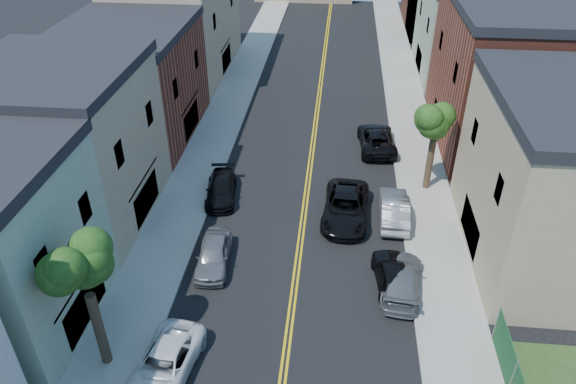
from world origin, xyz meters
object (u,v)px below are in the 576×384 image
(black_car_left, at_px, (221,189))
(black_car_right, at_px, (393,276))
(grey_car_right, at_px, (402,279))
(dark_car_right_far, at_px, (377,139))
(grey_car_left, at_px, (214,255))
(white_pickup, at_px, (164,365))
(black_suv_lane, at_px, (346,207))
(silver_car_right, at_px, (394,209))

(black_car_left, height_order, black_car_right, black_car_right)
(grey_car_right, relative_size, dark_car_right_far, 0.87)
(grey_car_left, height_order, black_car_right, black_car_right)
(black_car_left, distance_m, black_car_right, 12.92)
(white_pickup, relative_size, black_suv_lane, 0.84)
(grey_car_left, distance_m, black_car_right, 9.66)
(black_car_left, height_order, black_suv_lane, black_suv_lane)
(black_car_right, distance_m, black_suv_lane, 6.43)
(dark_car_right_far, height_order, black_suv_lane, black_suv_lane)
(silver_car_right, relative_size, black_suv_lane, 0.81)
(silver_car_right, bearing_deg, black_car_left, -5.87)
(white_pickup, distance_m, grey_car_left, 7.42)
(silver_car_right, bearing_deg, black_car_right, 87.17)
(black_car_right, bearing_deg, black_car_left, -41.54)
(grey_car_left, bearing_deg, black_suv_lane, 32.04)
(grey_car_left, distance_m, grey_car_right, 10.09)
(grey_car_left, bearing_deg, white_pickup, -98.09)
(grey_car_right, bearing_deg, grey_car_left, 2.06)
(grey_car_left, bearing_deg, grey_car_right, -9.01)
(white_pickup, xyz_separation_m, black_car_left, (-0.41, 14.04, -0.02))
(dark_car_right_far, distance_m, black_suv_lane, 9.55)
(black_car_right, height_order, dark_car_right_far, dark_car_right_far)
(white_pickup, bearing_deg, grey_car_left, 93.35)
(silver_car_right, bearing_deg, grey_car_right, 91.14)
(white_pickup, xyz_separation_m, black_car_right, (10.17, 6.63, 0.07))
(black_car_right, bearing_deg, grey_car_right, 155.72)
(silver_car_right, bearing_deg, white_pickup, 51.27)
(white_pickup, relative_size, black_car_left, 1.08)
(black_car_right, xyz_separation_m, black_suv_lane, (-2.53, 5.91, 0.05))
(white_pickup, distance_m, silver_car_right, 16.53)
(white_pickup, relative_size, silver_car_right, 1.03)
(white_pickup, distance_m, grey_car_right, 12.43)
(grey_car_right, height_order, dark_car_right_far, dark_car_right_far)
(white_pickup, xyz_separation_m, silver_car_right, (10.59, 12.68, 0.10))
(dark_car_right_far, bearing_deg, grey_car_right, 88.43)
(grey_car_right, xyz_separation_m, black_suv_lane, (-2.95, 6.04, 0.11))
(black_car_right, relative_size, dark_car_right_far, 0.80)
(black_car_left, relative_size, black_car_right, 1.02)
(white_pickup, xyz_separation_m, dark_car_right_far, (9.90, 21.82, 0.09))
(grey_car_right, distance_m, silver_car_right, 6.19)
(black_car_right, bearing_deg, white_pickup, 26.54)
(silver_car_right, bearing_deg, grey_car_left, 28.88)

